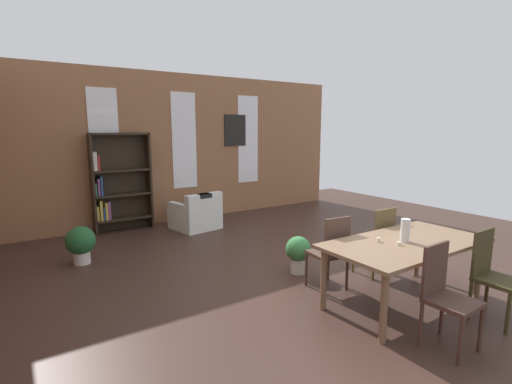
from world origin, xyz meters
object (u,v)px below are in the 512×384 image
at_px(dining_chair_far_right, 378,239).
at_px(armchair_white, 196,215).
at_px(potted_plant_by_shelf, 298,252).
at_px(dining_chair_near_left, 445,293).
at_px(dining_chair_far_left, 331,250).
at_px(dining_chair_near_right, 492,273).
at_px(potted_plant_corner, 81,243).
at_px(vase_on_table, 405,230).
at_px(dining_table, 406,248).
at_px(bookshelf_tall, 117,183).

height_order(dining_chair_far_right, armchair_white, dining_chair_far_right).
bearing_deg(potted_plant_by_shelf, armchair_white, 93.70).
bearing_deg(potted_plant_by_shelf, dining_chair_near_left, -90.63).
bearing_deg(dining_chair_far_left, armchair_white, 92.60).
relative_size(dining_chair_near_right, dining_chair_far_right, 1.00).
bearing_deg(potted_plant_corner, dining_chair_far_right, -39.38).
distance_m(vase_on_table, dining_chair_far_left, 0.91).
bearing_deg(dining_chair_near_right, dining_chair_near_left, -180.00).
height_order(dining_chair_near_left, potted_plant_corner, dining_chair_near_left).
xyz_separation_m(dining_chair_near_left, armchair_white, (-0.17, 5.05, -0.23)).
xyz_separation_m(dining_chair_far_right, potted_plant_corner, (-3.31, 2.71, -0.19)).
relative_size(dining_table, potted_plant_corner, 3.40).
height_order(bookshelf_tall, armchair_white, bookshelf_tall).
xyz_separation_m(potted_plant_by_shelf, potted_plant_corner, (-2.46, 2.06, 0.02)).
bearing_deg(dining_table, potted_plant_by_shelf, 106.73).
height_order(dining_chair_far_right, potted_plant_corner, dining_chair_far_right).
height_order(dining_chair_near_right, dining_chair_far_right, same).
distance_m(vase_on_table, dining_chair_near_right, 0.93).
height_order(potted_plant_by_shelf, potted_plant_corner, potted_plant_corner).
bearing_deg(dining_chair_near_right, potted_plant_corner, 128.45).
xyz_separation_m(bookshelf_tall, potted_plant_by_shelf, (1.51, -3.67, -0.64)).
distance_m(dining_chair_near_left, dining_chair_near_right, 0.87).
height_order(dining_chair_far_left, potted_plant_corner, dining_chair_far_left).
relative_size(vase_on_table, bookshelf_tall, 0.14).
relative_size(dining_chair_far_left, potted_plant_corner, 1.67).
bearing_deg(dining_chair_far_right, dining_chair_near_left, -120.95).
distance_m(armchair_white, potted_plant_corner, 2.44).
bearing_deg(bookshelf_tall, dining_chair_far_right, -61.36).
bearing_deg(dining_chair_near_left, dining_chair_near_right, 0.00).
distance_m(dining_table, potted_plant_by_shelf, 1.48).
xyz_separation_m(dining_table, bookshelf_tall, (-1.93, 5.05, 0.28)).
height_order(dining_chair_near_right, bookshelf_tall, bookshelf_tall).
distance_m(dining_table, potted_plant_corner, 4.49).
distance_m(dining_chair_near_left, dining_chair_far_left, 1.45).
height_order(dining_table, dining_chair_near_right, dining_chair_near_right).
relative_size(dining_chair_far_left, potted_plant_by_shelf, 1.82).
distance_m(dining_table, dining_chair_near_right, 0.86).
bearing_deg(dining_chair_far_left, dining_chair_near_left, -89.82).
relative_size(dining_chair_far_left, dining_chair_near_right, 1.00).
xyz_separation_m(dining_table, potted_plant_by_shelf, (-0.41, 1.38, -0.36)).
relative_size(dining_chair_near_right, armchair_white, 1.02).
xyz_separation_m(dining_chair_far_left, bookshelf_tall, (-1.49, 4.32, 0.43)).
height_order(dining_chair_near_left, potted_plant_by_shelf, dining_chair_near_left).
height_order(dining_chair_near_right, armchair_white, dining_chair_near_right).
xyz_separation_m(vase_on_table, potted_plant_corner, (-2.84, 3.44, -0.55)).
height_order(dining_chair_near_left, dining_chair_far_left, same).
bearing_deg(potted_plant_corner, vase_on_table, -50.44).
xyz_separation_m(vase_on_table, armchair_white, (-0.57, 4.33, -0.59)).
bearing_deg(dining_chair_far_left, dining_table, -58.67).
bearing_deg(dining_chair_near_left, dining_chair_far_right, 59.05).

